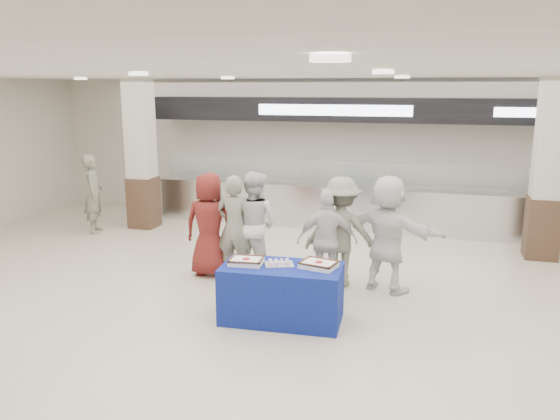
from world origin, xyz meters
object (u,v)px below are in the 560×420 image
(chef_short, at_px, (327,241))
(sheet_cake_left, at_px, (246,261))
(cupcake_tray, at_px, (279,263))
(display_table, at_px, (282,293))
(civilian_maroon, at_px, (210,225))
(soldier_bg, at_px, (94,194))
(soldier_b, at_px, (341,232))
(soldier_a, at_px, (234,228))
(sheet_cake_right, at_px, (319,264))
(civilian_white, at_px, (388,234))
(chef_tall, at_px, (254,224))

(chef_short, bearing_deg, sheet_cake_left, 46.76)
(cupcake_tray, bearing_deg, sheet_cake_left, -168.90)
(cupcake_tray, height_order, chef_short, chef_short)
(display_table, xyz_separation_m, civilian_maroon, (-1.61, 1.41, 0.47))
(soldier_bg, bearing_deg, display_table, -147.29)
(soldier_b, height_order, soldier_bg, soldier_b)
(soldier_a, bearing_deg, sheet_cake_right, 138.52)
(soldier_a, height_order, chef_short, soldier_a)
(civilian_white, bearing_deg, chef_tall, 19.80)
(sheet_cake_right, relative_size, chef_short, 0.33)
(sheet_cake_right, distance_m, civilian_maroon, 2.47)
(display_table, bearing_deg, civilian_white, 47.44)
(soldier_bg, bearing_deg, chef_tall, -136.18)
(soldier_a, xyz_separation_m, chef_tall, (0.24, 0.24, 0.02))
(chef_tall, distance_m, soldier_bg, 4.41)
(chef_short, relative_size, civilian_white, 0.87)
(sheet_cake_right, relative_size, civilian_maroon, 0.29)
(soldier_bg, bearing_deg, civilian_white, -130.12)
(civilian_white, bearing_deg, chef_short, 37.35)
(soldier_bg, bearing_deg, soldier_a, -140.40)
(cupcake_tray, xyz_separation_m, soldier_a, (-1.12, 1.32, 0.06))
(civilian_maroon, relative_size, soldier_b, 1.00)
(sheet_cake_left, xyz_separation_m, chef_short, (0.81, 1.32, -0.03))
(display_table, bearing_deg, civilian_maroon, 135.36)
(sheet_cake_right, xyz_separation_m, soldier_bg, (-5.50, 3.14, 0.03))
(soldier_b, xyz_separation_m, soldier_bg, (-5.52, 1.68, -0.02))
(civilian_maroon, bearing_deg, soldier_a, 169.30)
(display_table, bearing_deg, sheet_cake_left, -177.67)
(display_table, distance_m, chef_tall, 1.91)
(civilian_white, relative_size, soldier_bg, 1.07)
(display_table, distance_m, cupcake_tray, 0.41)
(sheet_cake_right, bearing_deg, soldier_bg, 150.27)
(sheet_cake_right, relative_size, soldier_bg, 0.30)
(civilian_white, bearing_deg, soldier_a, 25.95)
(sheet_cake_left, xyz_separation_m, civilian_white, (1.68, 1.54, 0.09))
(display_table, xyz_separation_m, chef_short, (0.34, 1.27, 0.39))
(chef_short, relative_size, soldier_bg, 0.93)
(soldier_b, bearing_deg, chef_short, 55.68)
(civilian_maroon, xyz_separation_m, chef_tall, (0.69, 0.20, 0.01))
(display_table, relative_size, soldier_bg, 0.94)
(display_table, distance_m, soldier_a, 1.85)
(sheet_cake_left, height_order, chef_short, chef_short)
(soldier_a, relative_size, civilian_white, 0.95)
(sheet_cake_left, distance_m, chef_short, 1.55)
(cupcake_tray, height_order, soldier_a, soldier_a)
(display_table, xyz_separation_m, chef_tall, (-0.92, 1.60, 0.48))
(display_table, height_order, chef_tall, chef_tall)
(sheet_cake_left, height_order, chef_tall, chef_tall)
(display_table, relative_size, sheet_cake_left, 3.39)
(civilian_maroon, bearing_deg, display_table, 134.36)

